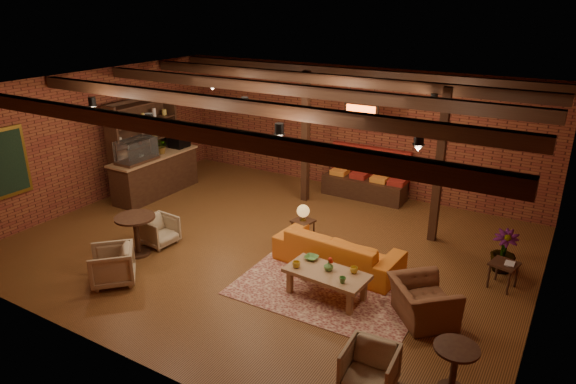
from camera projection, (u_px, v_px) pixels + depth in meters
The scene contains 29 objects.
floor at pixel (269, 245), 10.57m from camera, with size 10.00×10.00×0.00m, color #39220E.
ceiling at pixel (267, 89), 9.43m from camera, with size 10.00×8.00×0.02m, color black.
wall_back at pixel (352, 129), 13.21m from camera, with size 10.00×0.02×3.20m, color maroon.
wall_front at pixel (104, 254), 6.80m from camera, with size 10.00×0.02×3.20m, color maroon.
wall_left at pixel (95, 138), 12.40m from camera, with size 0.02×8.00×3.20m, color maroon.
wall_right at pixel (550, 227), 7.61m from camera, with size 0.02×8.00×3.20m, color maroon.
ceiling_beams at pixel (267, 96), 9.48m from camera, with size 9.80×6.40×0.22m, color black, non-canonical shape.
ceiling_pipe at pixel (308, 95), 10.84m from camera, with size 0.12×0.12×9.60m, color black.
post_left at pixel (306, 138), 12.38m from camera, with size 0.16×0.16×3.20m, color black.
post_right at pixel (439, 167), 10.27m from camera, with size 0.16×0.16×3.20m, color black.
service_counter at pixel (155, 164), 13.06m from camera, with size 0.80×2.50×1.60m, color black, non-canonical shape.
plant_counter at pixel (162, 147), 13.02m from camera, with size 0.35×0.39×0.30m, color #337F33.
shelving_hutch at pixel (145, 146), 13.19m from camera, with size 0.52×2.00×2.40m, color black, non-canonical shape.
chalkboard_menu at pixel (6, 163), 10.52m from camera, with size 0.08×0.96×1.46m, color black.
banquette at pixel (365, 178), 12.96m from camera, with size 2.10×0.70×1.00m, color maroon, non-canonical shape.
service_sign at pixel (361, 109), 11.94m from camera, with size 0.86×0.06×0.30m, color #E35116.
ceiling_spotlights at pixel (267, 108), 9.56m from camera, with size 6.40×4.40×0.28m, color black, non-canonical shape.
rug at pixel (332, 286), 9.08m from camera, with size 3.17×2.42×0.01m, color maroon.
sofa at pixel (338, 250), 9.61m from camera, with size 2.39×0.94×0.70m, color #C8661B.
coffee_table at pixel (326, 274), 8.63m from camera, with size 1.44×0.78×0.73m.
side_table_lamp at pixel (303, 214), 10.50m from camera, with size 0.47×0.47×0.83m.
round_table_left at pixel (136, 229), 10.02m from camera, with size 0.78×0.78×0.81m.
armchair_a at pixel (159, 229), 10.52m from camera, with size 0.64×0.60×0.66m, color #C3B897.
armchair_b at pixel (112, 264), 9.08m from camera, with size 0.73×0.68×0.75m, color #C3B897.
armchair_right at pixel (423, 295), 8.00m from camera, with size 1.00×0.65×0.87m, color brown.
side_table_book at pixel (504, 265), 8.89m from camera, with size 0.52×0.52×0.50m.
round_table_right at pixel (455, 362), 6.52m from camera, with size 0.58×0.58×0.67m.
armchair_far at pixel (370, 367), 6.59m from camera, with size 0.66×0.62×0.68m, color #C3B897.
plant_tall at pixel (510, 211), 9.17m from camera, with size 1.36×1.36×2.43m, color #4C7F4C.
Camera 1 is at (5.21, -7.94, 4.79)m, focal length 32.00 mm.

